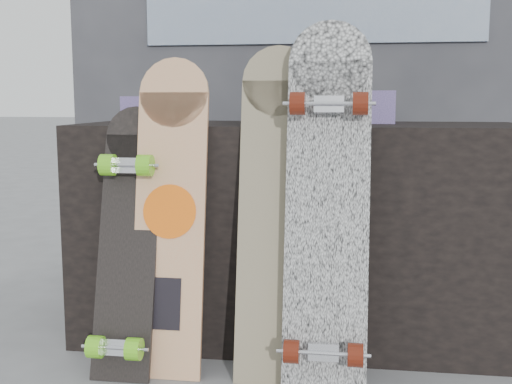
% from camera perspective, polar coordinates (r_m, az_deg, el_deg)
% --- Properties ---
extents(vendor_table, '(1.60, 0.60, 0.80)m').
position_cam_1_polar(vendor_table, '(2.42, 3.72, -3.44)').
color(vendor_table, black).
rests_on(vendor_table, ground).
extents(booth, '(2.40, 0.22, 2.20)m').
position_cam_1_polar(booth, '(3.22, 5.08, 11.99)').
color(booth, '#323237').
rests_on(booth, ground).
extents(merch_box_purple, '(0.18, 0.12, 0.10)m').
position_cam_1_polar(merch_box_purple, '(2.60, -9.65, 7.28)').
color(merch_box_purple, navy).
rests_on(merch_box_purple, vendor_table).
extents(merch_box_small, '(0.14, 0.14, 0.12)m').
position_cam_1_polar(merch_box_small, '(2.45, 10.54, 7.44)').
color(merch_box_small, navy).
rests_on(merch_box_small, vendor_table).
extents(merch_box_flat, '(0.22, 0.10, 0.06)m').
position_cam_1_polar(merch_box_flat, '(2.46, 8.38, 6.79)').
color(merch_box_flat, '#D1B78C').
rests_on(merch_box_flat, vendor_table).
extents(longboard_geisha, '(0.23, 0.21, 1.03)m').
position_cam_1_polar(longboard_geisha, '(2.10, -7.62, -1.34)').
color(longboard_geisha, tan).
rests_on(longboard_geisha, ground).
extents(longboard_celtic, '(0.23, 0.23, 1.06)m').
position_cam_1_polar(longboard_celtic, '(2.04, 1.69, -0.86)').
color(longboard_celtic, '#C8B788').
rests_on(longboard_celtic, ground).
extents(longboard_cascadia, '(0.26, 0.29, 1.13)m').
position_cam_1_polar(longboard_cascadia, '(1.96, 6.35, -0.67)').
color(longboard_cascadia, white).
rests_on(longboard_cascadia, ground).
extents(skateboard_dark, '(0.19, 0.31, 0.87)m').
position_cam_1_polar(skateboard_dark, '(2.12, -11.42, -4.04)').
color(skateboard_dark, black).
rests_on(skateboard_dark, ground).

